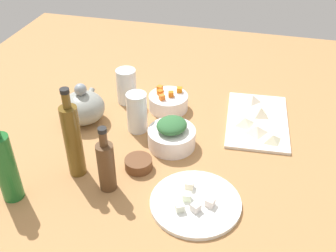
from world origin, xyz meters
The scene contains 28 objects.
tabletop centered at (0.00, 0.00, 1.50)cm, with size 190.00×190.00×3.00cm, color #AE7A48.
cutting_board centered at (16.59, -27.35, 3.50)cm, with size 33.24×20.44×1.00cm, color silver.
plate_tofu centered at (-26.26, -14.15, 3.60)cm, with size 24.31×24.31×1.20cm, color white.
bowl_greens centered at (-3.13, -1.96, 5.96)cm, with size 14.96×14.96×5.92cm, color white.
bowl_carrots centered at (17.27, 4.22, 5.74)cm, with size 13.89×13.89×5.48cm, color white.
bowl_small_side centered at (-16.00, 4.88, 4.64)cm, with size 8.12×8.12×3.28cm, color brown.
teapot centered at (2.84, 30.25, 8.61)cm, with size 16.30×14.64×14.49cm.
bottle_0 centered at (-22.00, 21.46, 14.90)cm, with size 4.93×4.93×28.03cm.
bottle_1 centered at (-25.78, 10.58, 11.15)cm, with size 4.71×4.71×20.34cm.
bottle_2 centered at (-35.28, 34.30, 13.66)cm, with size 5.60×5.60×25.13cm.
drinking_glass_0 centered at (2.61, 11.06, 9.78)cm, with size 6.69×6.69×13.57cm, color white.
drinking_glass_1 centered at (18.45, 20.10, 9.43)cm, with size 7.16×7.16×12.87cm, color white.
carrot_cube_0 centered at (17.15, 7.18, 9.38)cm, with size 1.80×1.80×1.80cm, color orange.
carrot_cube_1 centered at (20.61, 0.97, 9.38)cm, with size 1.80×1.80×1.80cm, color orange.
carrot_cube_2 centered at (14.19, 5.73, 9.38)cm, with size 1.80×1.80×1.80cm, color orange.
carrot_cube_3 centered at (17.03, 3.22, 9.38)cm, with size 1.80×1.80×1.80cm, color orange.
carrot_cube_4 centered at (20.01, 8.07, 9.38)cm, with size 1.80×1.80×1.80cm, color orange.
chopped_greens_mound centered at (-3.13, -1.96, 10.81)cm, with size 9.94×9.16×3.78cm, color #326938.
tofu_cube_0 centered at (-26.76, -18.05, 5.30)cm, with size 2.20×2.20×2.20cm, color white.
tofu_cube_1 centered at (-21.73, -11.49, 5.30)cm, with size 2.20×2.20×2.20cm, color #F9E9CD.
tofu_cube_2 centered at (-29.42, -14.74, 5.30)cm, with size 2.20×2.20×2.20cm, color white.
tofu_cube_3 centered at (-30.37, -10.70, 5.30)cm, with size 2.20×2.20×2.20cm, color white.
tofu_cube_4 centered at (-26.22, -11.72, 5.30)cm, with size 2.20×2.20×2.20cm, color white.
dumpling_0 centered at (28.24, -24.70, 5.25)cm, with size 5.22×4.73×2.51cm, color beige.
dumpling_1 centered at (9.06, -27.43, 5.26)cm, with size 5.83×5.81×2.52cm, color beige.
dumpling_2 centered at (19.38, -28.12, 5.57)cm, with size 5.18×4.55×3.14cm, color beige.
dumpling_3 centered at (12.67, -23.30, 5.32)cm, with size 5.74×5.34×2.65cm, color beige.
dumpling_4 centered at (5.45, -32.75, 5.23)cm, with size 4.89×4.45×2.45cm, color beige.
Camera 1 is at (-101.27, -25.54, 82.67)cm, focal length 43.32 mm.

